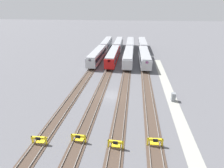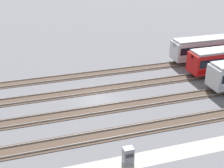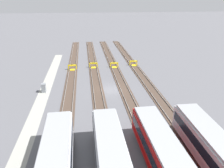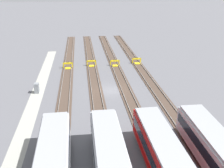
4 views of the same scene
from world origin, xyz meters
The scene contains 11 objects.
ground_plane centered at (0.00, 0.00, 0.00)m, with size 400.00×400.00×0.00m, color #5B5B60.
service_walkway centered at (0.00, -11.80, 0.00)m, with size 54.00×2.00×0.01m, color #9E9E93.
rail_track_nearest centered at (0.00, -7.38, 0.04)m, with size 90.00×2.24×0.21m.
rail_track_near_inner centered at (0.00, -2.46, 0.04)m, with size 90.00×2.24×0.21m.
rail_track_middle centered at (0.00, 2.46, 0.04)m, with size 90.00×2.24×0.21m.
rail_track_far_inner centered at (0.00, 7.38, 0.04)m, with size 90.00×2.24×0.21m.
bumper_stop_nearest_track centered at (-12.59, -7.37, 0.51)m, with size 1.37×2.01×1.22m.
bumper_stop_near_inner_track centered at (-13.63, -2.47, 0.51)m, with size 1.37×2.01×1.22m.
bumper_stop_middle_track centered at (-13.16, 2.45, 0.51)m, with size 1.36×2.01×1.22m.
bumper_stop_far_inner_track centered at (-14.16, 7.39, 0.51)m, with size 1.38×2.01×1.22m.
electrical_cabinet centered at (-0.52, -11.88, 0.80)m, with size 0.90×0.73×1.60m.
Camera 3 is at (36.13, -4.44, 15.81)m, focal length 35.00 mm.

